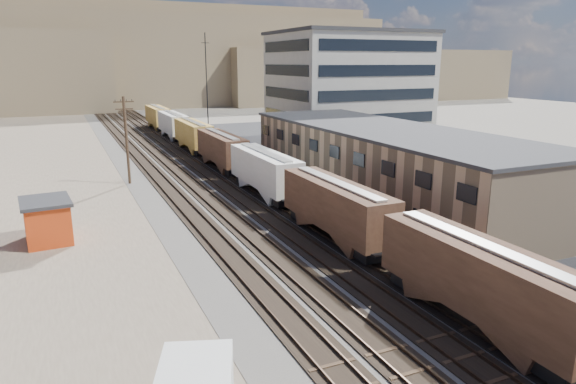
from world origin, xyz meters
name	(u,v)px	position (x,y,z in m)	size (l,w,h in m)	color
ground	(420,344)	(0.00, 0.00, 0.00)	(300.00, 300.00, 0.00)	#6B6356
ballast_bed	(186,165)	(0.00, 50.00, 0.03)	(18.00, 200.00, 0.06)	#4C4742
dirt_yard	(18,198)	(-20.00, 40.00, 0.01)	(24.00, 180.00, 0.03)	#6F5D4C
asphalt_lot	(385,173)	(22.00, 35.00, 0.02)	(26.00, 120.00, 0.04)	#232326
rail_tracks	(182,165)	(-0.55, 50.00, 0.11)	(11.40, 200.00, 0.24)	black
freight_train	(241,158)	(3.80, 38.18, 2.79)	(3.00, 119.74, 4.46)	black
warehouse	(385,162)	(14.98, 25.00, 3.65)	(12.40, 40.40, 7.25)	tan
office_tower	(347,90)	(27.95, 54.95, 9.26)	(22.60, 18.60, 18.45)	#9E998E
utility_pole_north	(126,138)	(-8.50, 42.00, 5.30)	(2.20, 0.32, 10.00)	#382619
radio_mast	(207,93)	(6.00, 60.00, 9.12)	(1.20, 0.16, 18.00)	black
hills_north	(102,61)	(0.17, 167.92, 14.10)	(265.00, 80.00, 32.00)	brown
maintenance_shed	(47,220)	(-16.94, 24.16, 1.74)	(3.97, 4.94, 3.41)	red
parked_car_silver	(550,209)	(24.88, 13.01, 0.68)	(1.92, 4.71, 1.37)	#9B9DA2
parked_car_blue	(322,144)	(23.06, 54.15, 0.86)	(2.85, 6.17, 1.72)	navy
parked_car_far	(402,160)	(27.23, 38.58, 0.68)	(1.61, 4.01, 1.37)	silver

